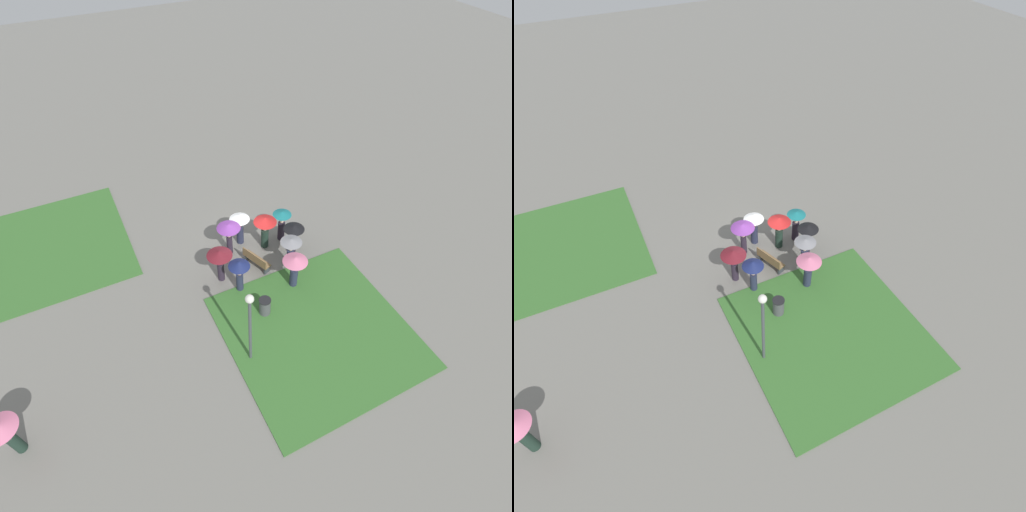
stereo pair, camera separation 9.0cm
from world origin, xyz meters
TOP-DOWN VIEW (x-y plane):
  - ground_plane at (0.00, 0.00)m, footprint 90.00×90.00m
  - lawn_patch_near at (-6.02, -0.75)m, footprint 7.51×7.44m
  - lawn_patch_far at (4.38, 8.22)m, footprint 7.70×6.41m
  - park_bench at (-1.46, -0.11)m, footprint 1.57×0.92m
  - lamp_post at (-5.86, 2.32)m, footprint 0.32×0.32m
  - trash_bin at (-4.14, 0.79)m, footprint 0.54×0.54m
  - crowd_person_maroon at (-1.45, 1.72)m, footprint 1.19×1.19m
  - crowd_person_red at (-0.35, -1.16)m, footprint 1.15×1.15m
  - crowd_person_black at (-1.38, -2.20)m, footprint 1.03×1.03m
  - crowd_person_white at (0.46, -0.15)m, footprint 1.02×1.02m
  - crowd_person_teal at (-0.23, -2.18)m, footprint 0.95×0.95m
  - crowd_person_pink at (-3.29, -1.15)m, footprint 1.14×1.14m
  - crowd_person_navy at (-2.42, 1.20)m, footprint 0.98×0.98m
  - crowd_person_grey at (-2.19, -1.58)m, footprint 1.03×1.03m
  - crowd_person_purple at (-0.02, 0.64)m, footprint 1.16×1.16m
  - lone_walker_mid_plaza at (-5.48, 10.90)m, footprint 1.16×1.16m

SIDE VIEW (x-z plane):
  - ground_plane at x=0.00m, z-range 0.00..0.00m
  - lawn_patch_far at x=4.38m, z-range 0.00..0.06m
  - lawn_patch_near at x=-6.02m, z-range 0.00..0.06m
  - park_bench at x=-1.46m, z-range 0.01..0.91m
  - trash_bin at x=-4.14m, z-range 0.00..0.92m
  - crowd_person_teal at x=-0.23m, z-range 0.27..2.08m
  - crowd_person_black at x=-1.38m, z-range 0.37..2.19m
  - crowd_person_grey at x=-2.19m, z-range 0.36..2.20m
  - crowd_person_white at x=0.46m, z-range 0.39..2.22m
  - crowd_person_navy at x=-2.42m, z-range 0.43..2.29m
  - crowd_person_pink at x=-3.29m, z-range 0.44..2.30m
  - crowd_person_red at x=-0.35m, z-range 0.44..2.33m
  - crowd_person_maroon at x=-1.45m, z-range 0.51..2.38m
  - lone_walker_mid_plaza at x=-5.48m, z-range 0.46..2.44m
  - crowd_person_purple at x=-0.02m, z-range 0.53..2.43m
  - lamp_post at x=-5.86m, z-range 0.61..4.64m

